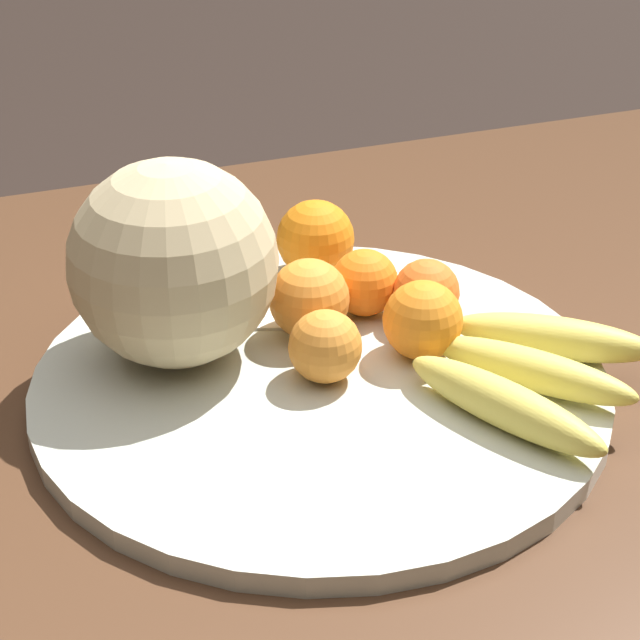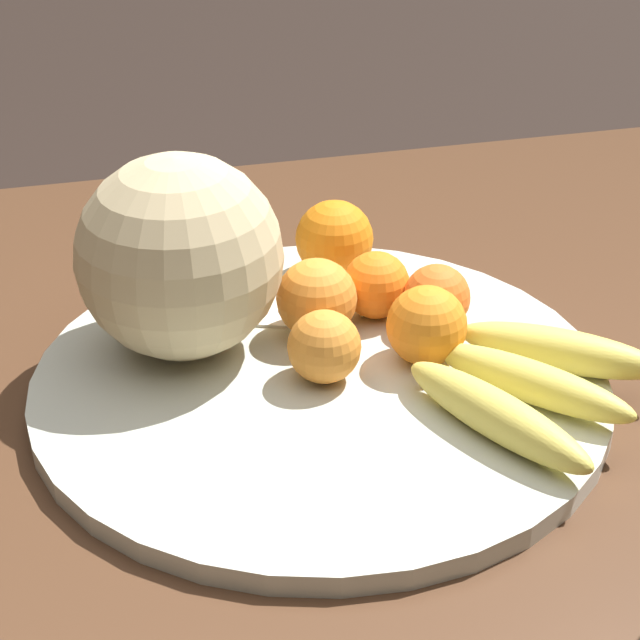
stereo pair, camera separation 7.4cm
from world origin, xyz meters
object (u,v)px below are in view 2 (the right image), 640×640
Objects in this scene: orange_back_left at (427,326)px; orange_top_small at (376,285)px; orange_front_left at (437,298)px; orange_front_right at (334,239)px; banana_bunch at (527,381)px; produce_tag at (285,319)px; orange_mid_center at (317,299)px; kitchen_table at (298,467)px; fruit_bowl at (320,381)px; orange_back_right at (324,347)px; melon at (180,257)px.

orange_back_left is 0.08m from orange_top_small.
orange_front_left is 0.13m from orange_front_right.
produce_tag is (-0.15, 0.17, -0.02)m from banana_bunch.
banana_bunch is 3.70× the size of orange_top_small.
banana_bunch is 3.19× the size of orange_mid_center.
fruit_bowl reaches higher than kitchen_table.
orange_back_left is 0.81× the size of produce_tag.
kitchen_table is 20.34× the size of produce_tag.
orange_back_right is at bearing -128.64° from orange_top_small.
produce_tag is at bearing 95.36° from fruit_bowl.
orange_front_right is (0.07, 0.16, 0.13)m from kitchen_table.
orange_mid_center is 0.10m from orange_back_left.
orange_front_right is (-0.06, 0.12, 0.01)m from orange_front_left.
kitchen_table is 0.17m from orange_back_left.
melon is 2.31× the size of orange_front_right.
banana_bunch is 3.80× the size of orange_front_left.
orange_mid_center is at bearing -112.91° from orange_front_right.
orange_back_right is (-0.14, 0.07, 0.01)m from banana_bunch.
orange_back_left reaches higher than fruit_bowl.
orange_back_left is (0.08, -0.06, -0.00)m from orange_mid_center.
orange_mid_center is 0.06m from orange_top_small.
orange_back_right is at bearing -176.70° from orange_back_left.
melon is at bearing -161.20° from banana_bunch.
orange_front_left is 0.98× the size of orange_back_right.
orange_front_right reaches higher than orange_top_small.
orange_front_left is 0.13m from produce_tag.
banana_bunch is 3.72× the size of orange_back_right.
orange_front_left is (-0.03, 0.12, 0.01)m from banana_bunch.
melon reaches higher than orange_front_right.
orange_front_right is at bearing 72.29° from orange_back_right.
produce_tag is (0.09, 0.02, -0.08)m from melon.
orange_front_left is at bearing 16.57° from kitchen_table.
banana_bunch is at bearing -30.99° from melon.
orange_mid_center is 1.16× the size of orange_back_right.
orange_front_right is 0.18m from orange_back_right.
banana_bunch is at bearing -69.77° from orange_front_right.
orange_front_left is at bearing 21.89° from fruit_bowl.
orange_back_right is at bearing -37.99° from kitchen_table.
banana_bunch is 0.23m from produce_tag.
produce_tag is at bearing 126.44° from orange_mid_center.
kitchen_table is 0.09m from fruit_bowl.
melon is 2.84× the size of orange_top_small.
orange_mid_center is (0.01, 0.06, 0.04)m from fruit_bowl.
fruit_bowl is at bearing -101.84° from orange_mid_center.
orange_mid_center reaches higher than orange_back_right.
kitchen_table is 9.82× the size of melon.
orange_front_left reaches higher than banana_bunch.
orange_back_right reaches higher than kitchen_table.
orange_back_left is (0.03, -0.17, -0.00)m from orange_front_right.
produce_tag is (-0.02, 0.03, -0.03)m from orange_mid_center.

